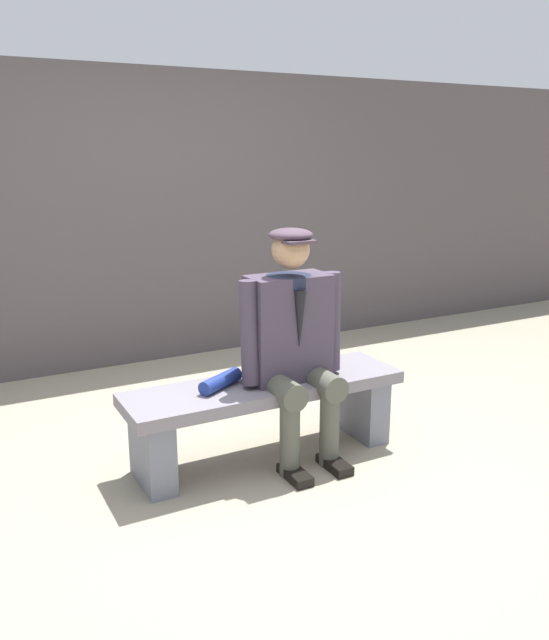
{
  "coord_description": "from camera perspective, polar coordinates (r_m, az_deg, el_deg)",
  "views": [
    {
      "loc": [
        1.57,
        3.06,
        1.71
      ],
      "look_at": [
        -0.06,
        0.0,
        0.81
      ],
      "focal_mm": 36.64,
      "sensor_mm": 36.0,
      "label": 1
    }
  ],
  "objects": [
    {
      "name": "bench",
      "position": [
        3.71,
        -0.8,
        -7.47
      ],
      "size": [
        1.6,
        0.45,
        0.46
      ],
      "color": "slate",
      "rests_on": "ground"
    },
    {
      "name": "ground_plane",
      "position": [
        3.84,
        -0.79,
        -11.86
      ],
      "size": [
        30.0,
        30.0,
        0.0
      ],
      "primitive_type": "plane",
      "color": "gray"
    },
    {
      "name": "rolled_magazine",
      "position": [
        3.56,
        -4.73,
        -5.35
      ],
      "size": [
        0.29,
        0.21,
        0.08
      ],
      "primitive_type": "cylinder",
      "rotation": [
        0.0,
        1.57,
        0.52
      ],
      "color": "navy",
      "rests_on": "bench"
    },
    {
      "name": "stadium_wall",
      "position": [
        5.47,
        -11.36,
        8.65
      ],
      "size": [
        12.0,
        0.24,
        2.34
      ],
      "primitive_type": "cube",
      "color": "#4C4447",
      "rests_on": "ground"
    },
    {
      "name": "seated_man",
      "position": [
        3.6,
        1.62,
        -1.47
      ],
      "size": [
        0.62,
        0.55,
        1.31
      ],
      "color": "#413748",
      "rests_on": "ground"
    }
  ]
}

